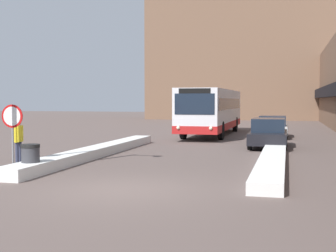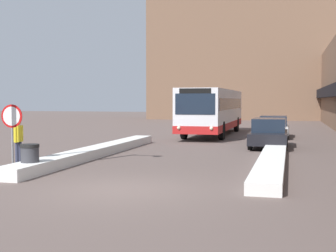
{
  "view_description": "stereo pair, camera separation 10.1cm",
  "coord_description": "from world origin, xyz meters",
  "px_view_note": "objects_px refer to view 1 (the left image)",
  "views": [
    {
      "loc": [
        4.11,
        -11.34,
        2.31
      ],
      "look_at": [
        -0.75,
        7.58,
        1.24
      ],
      "focal_mm": 50.0,
      "sensor_mm": 36.0,
      "label": 1
    },
    {
      "loc": [
        4.21,
        -11.31,
        2.31
      ],
      "look_at": [
        -0.75,
        7.58,
        1.24
      ],
      "focal_mm": 50.0,
      "sensor_mm": 36.0,
      "label": 2
    }
  ],
  "objects_px": {
    "stop_sign": "(12,123)",
    "pedestrian": "(18,137)",
    "parked_car_front": "(269,133)",
    "city_bus": "(212,110)",
    "trash_bin": "(31,159)",
    "parked_car_middle": "(273,126)"
  },
  "relations": [
    {
      "from": "stop_sign",
      "to": "pedestrian",
      "type": "relative_size",
      "value": 1.35
    },
    {
      "from": "parked_car_front",
      "to": "stop_sign",
      "type": "xyz_separation_m",
      "value": [
        -7.78,
        -10.08,
        0.86
      ]
    },
    {
      "from": "city_bus",
      "to": "trash_bin",
      "type": "relative_size",
      "value": 13.07
    },
    {
      "from": "stop_sign",
      "to": "trash_bin",
      "type": "height_order",
      "value": "stop_sign"
    },
    {
      "from": "trash_bin",
      "to": "parked_car_front",
      "type": "bearing_deg",
      "value": 57.06
    },
    {
      "from": "parked_car_front",
      "to": "city_bus",
      "type": "bearing_deg",
      "value": 117.96
    },
    {
      "from": "pedestrian",
      "to": "parked_car_middle",
      "type": "bearing_deg",
      "value": 140.79
    },
    {
      "from": "parked_car_middle",
      "to": "stop_sign",
      "type": "distance_m",
      "value": 18.29
    },
    {
      "from": "city_bus",
      "to": "parked_car_front",
      "type": "distance_m",
      "value": 8.61
    },
    {
      "from": "parked_car_middle",
      "to": "pedestrian",
      "type": "bearing_deg",
      "value": -120.38
    },
    {
      "from": "stop_sign",
      "to": "city_bus",
      "type": "bearing_deg",
      "value": 77.93
    },
    {
      "from": "city_bus",
      "to": "trash_bin",
      "type": "height_order",
      "value": "city_bus"
    },
    {
      "from": "city_bus",
      "to": "trash_bin",
      "type": "xyz_separation_m",
      "value": [
        -2.83,
        -18.12,
        -1.18
      ]
    },
    {
      "from": "stop_sign",
      "to": "pedestrian",
      "type": "height_order",
      "value": "stop_sign"
    },
    {
      "from": "parked_car_front",
      "to": "parked_car_middle",
      "type": "distance_m",
      "value": 6.45
    },
    {
      "from": "parked_car_middle",
      "to": "parked_car_front",
      "type": "bearing_deg",
      "value": -90.0
    },
    {
      "from": "city_bus",
      "to": "pedestrian",
      "type": "relative_size",
      "value": 7.7
    },
    {
      "from": "stop_sign",
      "to": "trash_bin",
      "type": "distance_m",
      "value": 1.52
    },
    {
      "from": "parked_car_front",
      "to": "parked_car_middle",
      "type": "xyz_separation_m",
      "value": [
        -0.0,
        6.45,
        -0.02
      ]
    },
    {
      "from": "parked_car_front",
      "to": "trash_bin",
      "type": "bearing_deg",
      "value": -122.94
    },
    {
      "from": "city_bus",
      "to": "parked_car_middle",
      "type": "height_order",
      "value": "city_bus"
    },
    {
      "from": "city_bus",
      "to": "parked_car_front",
      "type": "bearing_deg",
      "value": -62.04
    }
  ]
}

